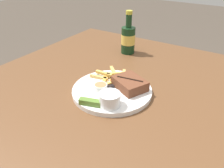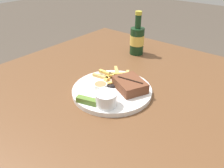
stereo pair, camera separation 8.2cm
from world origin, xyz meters
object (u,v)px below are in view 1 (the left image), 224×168
Objects in this scene: dinner_plate at (112,90)px; pickle_spear at (90,102)px; coleslaw_cup at (110,99)px; beer_bottle at (128,38)px; steak_portion at (130,83)px; knife_utensil at (120,85)px; dipping_sauce_cup at (101,87)px; fork_utensil at (102,79)px.

pickle_spear is at bearing -93.13° from dinner_plate.
coleslaw_cup is 0.33× the size of beer_bottle.
steak_portion is 1.87× the size of pickle_spear.
steak_portion is 2.05× the size of coleslaw_cup.
pickle_spear is 0.16m from knife_utensil.
coleslaw_cup reaches higher than dipping_sauce_cup.
beer_bottle is at bearing 111.99° from coleslaw_cup.
pickle_spear is at bearing -75.22° from beer_bottle.
dipping_sauce_cup is 0.41× the size of fork_utensil.
pickle_spear is at bearing -152.99° from knife_utensil.
pickle_spear is 0.55× the size of knife_utensil.
beer_bottle is (-0.13, 0.50, 0.05)m from pickle_spear.
pickle_spear is 0.64× the size of fork_utensil.
knife_utensil reaches higher than fork_utensil.
fork_utensil is 0.57× the size of beer_bottle.
beer_bottle is at bearing 57.98° from knife_utensil.
coleslaw_cup is (0.05, -0.09, 0.04)m from dinner_plate.
beer_bottle reaches higher than pickle_spear.
coleslaw_cup is 0.10m from dipping_sauce_cup.
coleslaw_cup reaches higher than fork_utensil.
knife_utensil is at bearing 83.17° from pickle_spear.
dipping_sauce_cup is at bearing -75.13° from beer_bottle.
pickle_spear is at bearing -41.52° from fork_utensil.
coleslaw_cup is 0.58× the size of fork_utensil.
knife_utensil is at bearing 27.57° from fork_utensil.
fork_utensil is at bearing 111.64° from pickle_spear.
beer_bottle reaches higher than coleslaw_cup.
coleslaw_cup reaches higher than steak_portion.
coleslaw_cup is 0.50× the size of knife_utensil.
coleslaw_cup is 1.43× the size of dipping_sauce_cup.
dinner_plate is 0.13m from pickle_spear.
steak_portion is 0.68× the size of beer_bottle.
coleslaw_cup is at bearing -61.61° from dinner_plate.
coleslaw_cup reaches higher than dinner_plate.
knife_utensil is at bearing -65.86° from beer_bottle.
pickle_spear is at bearing -75.58° from dipping_sauce_cup.
pickle_spear is 0.36× the size of beer_bottle.
knife_utensil is (0.02, 0.16, -0.01)m from pickle_spear.
steak_portion is 0.13m from fork_utensil.
pickle_spear reaches higher than dinner_plate.
knife_utensil is at bearing 106.04° from coleslaw_cup.
fork_utensil is (-0.04, 0.07, -0.01)m from dipping_sauce_cup.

